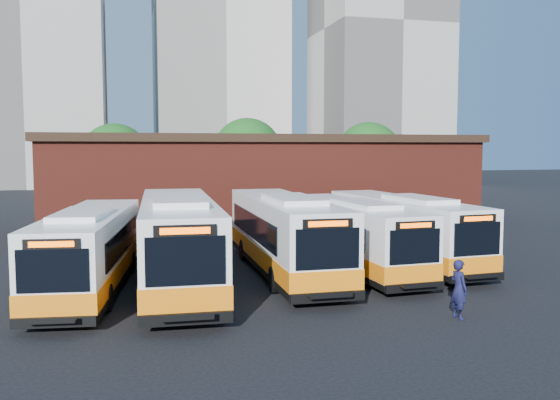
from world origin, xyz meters
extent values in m
plane|color=black|center=(0.00, 0.00, 0.00)|extent=(220.00, 220.00, 0.00)
cube|color=white|center=(-10.40, 2.91, 1.69)|extent=(3.86, 11.66, 2.72)
cube|color=orange|center=(-10.40, 2.91, 0.91)|extent=(3.91, 11.71, 0.67)
cube|color=black|center=(-10.40, 2.91, 0.43)|extent=(3.90, 11.70, 0.24)
cube|color=black|center=(-11.13, -2.79, 1.95)|extent=(2.06, 0.32, 1.29)
cube|color=black|center=(-11.13, -2.80, 2.75)|extent=(1.62, 0.26, 0.31)
cube|color=#FF5905|center=(-11.13, -2.83, 2.75)|extent=(1.28, 0.18, 0.17)
cube|color=black|center=(-11.13, -2.85, 0.43)|extent=(2.43, 0.44, 0.31)
cube|color=black|center=(-11.16, -3.06, 0.52)|extent=(1.42, 0.53, 0.06)
cube|color=black|center=(-11.18, -3.23, 0.59)|extent=(1.38, 0.21, 0.17)
cube|color=black|center=(-11.58, 3.45, 1.95)|extent=(1.18, 8.86, 1.00)
cube|color=black|center=(-9.12, 3.14, 1.95)|extent=(1.18, 8.86, 1.00)
cube|color=white|center=(-10.58, 1.49, 3.15)|extent=(2.15, 4.18, 0.21)
cylinder|color=black|center=(-11.90, -0.16, 0.48)|extent=(0.42, 0.98, 0.95)
cylinder|color=black|center=(-9.72, -0.44, 0.48)|extent=(0.42, 0.98, 0.95)
cylinder|color=black|center=(-11.11, 6.08, 0.48)|extent=(0.42, 0.98, 0.95)
cylinder|color=black|center=(-8.92, 5.80, 0.48)|extent=(0.42, 0.98, 0.95)
cube|color=white|center=(-7.04, 2.91, 1.92)|extent=(3.36, 13.12, 3.09)
cube|color=orange|center=(-7.04, 2.91, 1.03)|extent=(3.42, 13.17, 0.76)
cube|color=black|center=(-7.04, 2.91, 0.49)|extent=(3.41, 13.16, 0.27)
cube|color=black|center=(-7.34, -3.61, 2.22)|extent=(2.35, 0.17, 1.46)
cube|color=black|center=(-7.34, -3.62, 3.12)|extent=(1.84, 0.15, 0.35)
cube|color=#FF5905|center=(-7.34, -3.66, 3.12)|extent=(1.46, 0.09, 0.20)
cube|color=black|center=(-7.35, -3.68, 0.49)|extent=(2.77, 0.28, 0.35)
cube|color=black|center=(-7.36, -3.93, 0.60)|extent=(1.59, 0.48, 0.07)
cube|color=black|center=(-7.37, -4.12, 0.67)|extent=(1.57, 0.12, 0.20)
cube|color=black|center=(-8.43, 3.41, 2.22)|extent=(0.52, 10.13, 1.14)
cube|color=black|center=(-5.61, 3.28, 2.22)|extent=(0.52, 10.13, 1.14)
cube|color=white|center=(-7.12, 1.29, 3.58)|extent=(2.09, 4.63, 0.24)
cylinder|color=black|center=(-8.46, -0.71, 0.54)|extent=(0.40, 1.10, 1.08)
cylinder|color=black|center=(-5.96, -0.82, 0.54)|extent=(0.40, 1.10, 1.08)
cylinder|color=black|center=(-8.13, 6.43, 0.54)|extent=(0.40, 1.10, 1.08)
cylinder|color=black|center=(-5.63, 6.32, 0.54)|extent=(0.40, 1.10, 1.08)
cube|color=white|center=(-2.32, 4.13, 1.84)|extent=(2.85, 12.49, 2.96)
cube|color=orange|center=(-2.32, 4.13, 0.99)|extent=(2.91, 12.54, 0.73)
cube|color=black|center=(-2.32, 4.13, 0.47)|extent=(2.90, 12.53, 0.26)
cube|color=black|center=(-2.42, -2.13, 2.13)|extent=(2.25, 0.10, 1.40)
cube|color=black|center=(-2.42, -2.14, 2.99)|extent=(1.76, 0.09, 0.33)
cube|color=#FF5905|center=(-2.42, -2.17, 2.99)|extent=(1.40, 0.04, 0.19)
cube|color=black|center=(-2.42, -2.19, 0.47)|extent=(2.65, 0.19, 0.33)
cube|color=black|center=(-2.43, -2.43, 0.57)|extent=(1.51, 0.42, 0.06)
cube|color=black|center=(-2.43, -2.61, 0.64)|extent=(1.50, 0.07, 0.19)
cube|color=black|center=(-3.66, 4.56, 2.13)|extent=(0.22, 9.71, 1.09)
cube|color=black|center=(-0.96, 4.52, 2.13)|extent=(0.22, 9.71, 1.09)
cube|color=white|center=(-2.34, 2.57, 3.42)|extent=(1.87, 4.39, 0.23)
cylinder|color=black|center=(-3.57, 0.62, 0.52)|extent=(0.35, 1.04, 1.04)
cylinder|color=black|center=(-1.18, 0.58, 0.52)|extent=(0.35, 1.04, 1.04)
cylinder|color=black|center=(-3.46, 7.46, 0.52)|extent=(0.35, 1.04, 1.04)
cylinder|color=black|center=(-1.06, 7.42, 0.52)|extent=(0.35, 1.04, 1.04)
cube|color=white|center=(0.90, 4.28, 1.68)|extent=(3.01, 11.45, 2.69)
cube|color=orange|center=(0.90, 4.28, 0.90)|extent=(3.06, 11.50, 0.66)
cube|color=black|center=(0.90, 4.28, 0.43)|extent=(3.05, 11.49, 0.24)
cube|color=black|center=(1.20, -1.41, 1.94)|extent=(2.05, 0.17, 1.28)
cube|color=black|center=(1.20, -1.42, 2.72)|extent=(1.61, 0.14, 0.30)
cube|color=#FF5905|center=(1.21, -1.45, 2.72)|extent=(1.27, 0.09, 0.17)
cube|color=black|center=(1.21, -1.46, 0.43)|extent=(2.41, 0.26, 0.30)
cube|color=black|center=(1.22, -1.68, 0.52)|extent=(1.39, 0.43, 0.06)
cube|color=black|center=(1.23, -1.85, 0.59)|extent=(1.37, 0.11, 0.17)
cube|color=black|center=(-0.35, 4.59, 1.94)|extent=(0.52, 8.83, 0.99)
cube|color=black|center=(2.11, 4.73, 1.94)|extent=(0.52, 8.83, 0.99)
cube|color=white|center=(0.97, 2.87, 3.12)|extent=(1.85, 4.05, 0.21)
cylinder|color=black|center=(-0.02, 1.02, 0.47)|extent=(0.35, 0.96, 0.94)
cylinder|color=black|center=(2.16, 1.13, 0.47)|extent=(0.35, 0.96, 0.94)
cylinder|color=black|center=(-0.35, 7.24, 0.47)|extent=(0.35, 0.96, 0.94)
cylinder|color=black|center=(1.83, 7.36, 0.47)|extent=(0.35, 0.96, 0.94)
cube|color=white|center=(3.90, 5.19, 1.72)|extent=(3.22, 11.75, 2.76)
cube|color=orange|center=(3.90, 5.19, 0.92)|extent=(3.27, 11.80, 0.68)
cube|color=black|center=(3.90, 5.19, 0.44)|extent=(3.26, 11.79, 0.24)
cube|color=black|center=(4.28, -0.63, 1.98)|extent=(2.10, 0.19, 1.31)
cube|color=black|center=(4.28, -0.64, 2.79)|extent=(1.65, 0.17, 0.31)
cube|color=#FF5905|center=(4.28, -0.68, 2.79)|extent=(1.31, 0.10, 0.17)
cube|color=black|center=(4.28, -0.69, 0.44)|extent=(2.47, 0.30, 0.31)
cube|color=black|center=(4.30, -0.91, 0.53)|extent=(1.42, 0.46, 0.06)
cube|color=black|center=(4.31, -1.09, 0.60)|extent=(1.40, 0.13, 0.17)
cube|color=black|center=(2.62, 5.50, 1.98)|extent=(0.64, 9.04, 1.02)
cube|color=black|center=(5.13, 5.66, 1.98)|extent=(0.64, 9.04, 1.02)
cube|color=white|center=(3.99, 3.74, 3.19)|extent=(1.94, 4.17, 0.21)
cylinder|color=black|center=(3.00, 1.84, 0.48)|extent=(0.37, 0.99, 0.97)
cylinder|color=black|center=(5.23, 1.98, 0.48)|extent=(0.37, 0.99, 0.97)
cylinder|color=black|center=(2.58, 8.21, 0.48)|extent=(0.37, 0.99, 0.97)
cylinder|color=black|center=(4.81, 8.36, 0.48)|extent=(0.37, 0.99, 0.97)
imported|color=#131537|center=(1.39, -4.12, 0.97)|extent=(0.55, 0.76, 1.94)
cube|color=maroon|center=(0.00, 20.00, 3.00)|extent=(28.00, 12.00, 6.00)
cube|color=black|center=(0.00, 20.00, 6.15)|extent=(28.60, 12.60, 0.50)
cube|color=black|center=(3.00, 13.97, 1.20)|extent=(1.20, 0.08, 2.40)
cylinder|color=#382314|center=(-10.00, 32.00, 1.35)|extent=(0.36, 0.36, 2.70)
sphere|color=#175419|center=(-10.00, 32.00, 4.65)|extent=(6.00, 6.00, 6.00)
cylinder|color=#382314|center=(2.00, 34.00, 1.48)|extent=(0.36, 0.36, 2.95)
sphere|color=#175419|center=(2.00, 34.00, 5.08)|extent=(6.56, 6.56, 6.56)
cylinder|color=#382314|center=(13.00, 31.00, 1.40)|extent=(0.36, 0.36, 2.81)
sphere|color=#175419|center=(13.00, 31.00, 4.84)|extent=(6.24, 6.24, 6.24)
cube|color=beige|center=(7.00, 86.00, 30.00)|extent=(22.00, 20.00, 60.00)
cube|color=#ADAA9F|center=(30.00, 68.00, 24.00)|extent=(18.00, 18.00, 48.00)
camera|label=1|loc=(-8.92, -20.94, 5.53)|focal=38.00mm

